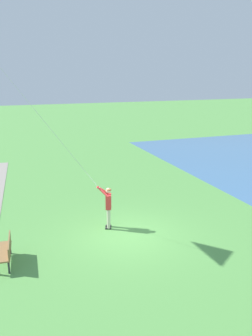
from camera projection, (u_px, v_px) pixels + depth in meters
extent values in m
plane|color=#569947|center=(127.00, 236.00, 14.15)|extent=(120.00, 120.00, 0.00)
cube|color=#232328|center=(108.00, 228.00, 14.73)|extent=(0.26, 0.18, 0.06)
cylinder|color=beige|center=(109.00, 219.00, 14.62)|extent=(0.14, 0.14, 0.82)
cube|color=#232328|center=(108.00, 226.00, 14.96)|extent=(0.26, 0.18, 0.06)
cylinder|color=beige|center=(109.00, 217.00, 14.85)|extent=(0.14, 0.14, 0.82)
cube|color=red|center=(108.00, 201.00, 14.55)|extent=(0.34, 0.45, 0.60)
sphere|color=beige|center=(108.00, 191.00, 14.43)|extent=(0.22, 0.22, 0.22)
ellipsoid|color=olive|center=(109.00, 190.00, 14.42)|extent=(0.29, 0.29, 0.13)
cylinder|color=red|center=(103.00, 192.00, 14.35)|extent=(0.44, 0.47, 0.43)
cylinder|color=red|center=(103.00, 190.00, 14.52)|extent=(0.56, 0.18, 0.43)
sphere|color=beige|center=(99.00, 188.00, 14.40)|extent=(0.10, 0.10, 0.10)
cylinder|color=silver|center=(33.00, 107.00, 13.53)|extent=(4.62, 1.62, 6.46)
cube|color=olive|center=(4.00, 252.00, 11.96)|extent=(0.55, 1.53, 0.05)
cube|color=olive|center=(9.00, 245.00, 11.96)|extent=(0.15, 1.50, 0.40)
cube|color=#2D2D33|center=(9.00, 267.00, 11.44)|extent=(0.06, 0.06, 0.45)
cube|color=#2D2D33|center=(1.00, 249.00, 12.60)|extent=(0.06, 0.06, 0.45)
cube|color=#2D2D33|center=(10.00, 248.00, 12.69)|extent=(0.06, 0.06, 0.45)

